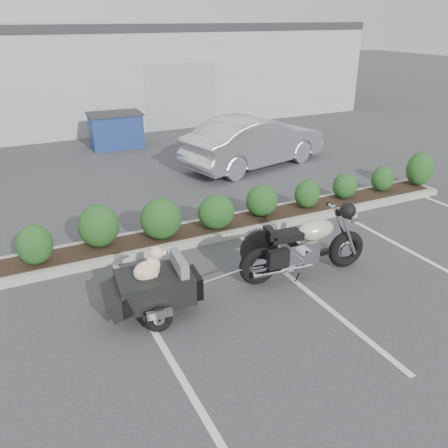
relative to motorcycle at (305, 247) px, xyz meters
name	(u,v)px	position (x,y,z in m)	size (l,w,h in m)	color
ground	(227,289)	(-1.45, 0.17, -0.57)	(90.00, 90.00, 0.00)	#38383A
planter_kerb	(222,227)	(-0.45, 2.37, -0.49)	(12.00, 1.00, 0.15)	#9E9E93
building	(56,71)	(-1.45, 17.17, 1.43)	(26.00, 10.00, 4.00)	#9EA099
motorcycle	(305,247)	(0.00, 0.00, 0.00)	(2.48, 0.88, 1.42)	black
pet_trailer	(153,286)	(-2.78, 0.03, -0.07)	(1.99, 1.12, 1.18)	black
sedan	(255,141)	(2.57, 6.26, 0.20)	(1.63, 4.68, 1.54)	silver
dumpster	(116,130)	(-0.65, 10.43, 0.04)	(1.88, 1.34, 1.20)	navy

